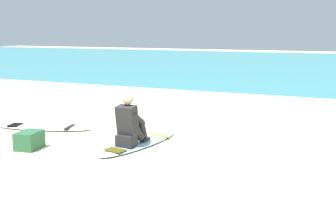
# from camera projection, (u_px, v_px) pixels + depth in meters

# --- Properties ---
(ground_plane) EXTENTS (80.00, 80.00, 0.00)m
(ground_plane) POSITION_uv_depth(u_px,v_px,m) (132.00, 152.00, 7.56)
(ground_plane) COLOR beige
(sea) EXTENTS (80.00, 28.00, 0.10)m
(sea) POSITION_uv_depth(u_px,v_px,m) (296.00, 65.00, 25.72)
(sea) COLOR teal
(sea) RESTS_ON ground
(breaking_foam) EXTENTS (80.00, 0.90, 0.11)m
(breaking_foam) POSITION_uv_depth(u_px,v_px,m) (233.00, 97.00, 13.42)
(breaking_foam) COLOR white
(breaking_foam) RESTS_ON ground
(surfboard_main) EXTENTS (0.86, 2.24, 0.08)m
(surfboard_main) POSITION_uv_depth(u_px,v_px,m) (139.00, 143.00, 7.98)
(surfboard_main) COLOR #9ED1E5
(surfboard_main) RESTS_ON ground
(surfer_seated) EXTENTS (0.39, 0.71, 0.95)m
(surfer_seated) POSITION_uv_depth(u_px,v_px,m) (130.00, 125.00, 7.70)
(surfer_seated) COLOR #232326
(surfer_seated) RESTS_ON surfboard_main
(surfboard_spare_near) EXTENTS (2.16, 1.03, 0.08)m
(surfboard_spare_near) POSITION_uv_depth(u_px,v_px,m) (44.00, 127.00, 9.30)
(surfboard_spare_near) COLOR white
(surfboard_spare_near) RESTS_ON ground
(beach_bag) EXTENTS (0.43, 0.53, 0.32)m
(beach_bag) POSITION_uv_depth(u_px,v_px,m) (29.00, 140.00, 7.71)
(beach_bag) COLOR #285B38
(beach_bag) RESTS_ON ground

